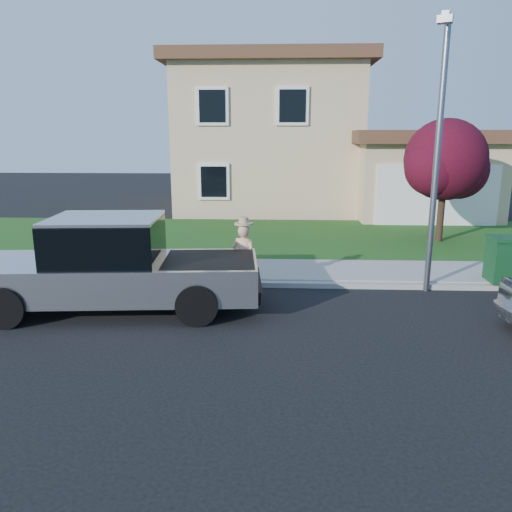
{
  "coord_description": "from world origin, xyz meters",
  "views": [
    {
      "loc": [
        0.5,
        -8.23,
        3.4
      ],
      "look_at": [
        0.08,
        0.95,
        1.2
      ],
      "focal_mm": 35.0,
      "sensor_mm": 36.0,
      "label": 1
    }
  ],
  "objects_px": {
    "woman": "(244,257)",
    "street_lamp": "(438,143)",
    "ornamental_tree": "(446,164)",
    "pickup_truck": "(114,267)",
    "trash_bin": "(503,259)"
  },
  "relations": [
    {
      "from": "trash_bin",
      "to": "street_lamp",
      "type": "relative_size",
      "value": 0.18
    },
    {
      "from": "pickup_truck",
      "to": "trash_bin",
      "type": "distance_m",
      "value": 8.61
    },
    {
      "from": "woman",
      "to": "street_lamp",
      "type": "bearing_deg",
      "value": -157.55
    },
    {
      "from": "ornamental_tree",
      "to": "street_lamp",
      "type": "bearing_deg",
      "value": -110.07
    },
    {
      "from": "pickup_truck",
      "to": "woman",
      "type": "height_order",
      "value": "pickup_truck"
    },
    {
      "from": "pickup_truck",
      "to": "trash_bin",
      "type": "relative_size",
      "value": 5.67
    },
    {
      "from": "woman",
      "to": "ornamental_tree",
      "type": "distance_m",
      "value": 8.35
    },
    {
      "from": "street_lamp",
      "to": "woman",
      "type": "bearing_deg",
      "value": -153.64
    },
    {
      "from": "ornamental_tree",
      "to": "trash_bin",
      "type": "height_order",
      "value": "ornamental_tree"
    },
    {
      "from": "woman",
      "to": "street_lamp",
      "type": "xyz_separation_m",
      "value": [
        4.1,
        0.23,
        2.47
      ]
    },
    {
      "from": "street_lamp",
      "to": "trash_bin",
      "type": "bearing_deg",
      "value": 35.93
    },
    {
      "from": "woman",
      "to": "ornamental_tree",
      "type": "height_order",
      "value": "ornamental_tree"
    },
    {
      "from": "woman",
      "to": "street_lamp",
      "type": "height_order",
      "value": "street_lamp"
    },
    {
      "from": "pickup_truck",
      "to": "woman",
      "type": "xyz_separation_m",
      "value": [
        2.49,
        1.28,
        -0.08
      ]
    },
    {
      "from": "pickup_truck",
      "to": "trash_bin",
      "type": "xyz_separation_m",
      "value": [
        8.39,
        1.91,
        -0.21
      ]
    }
  ]
}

